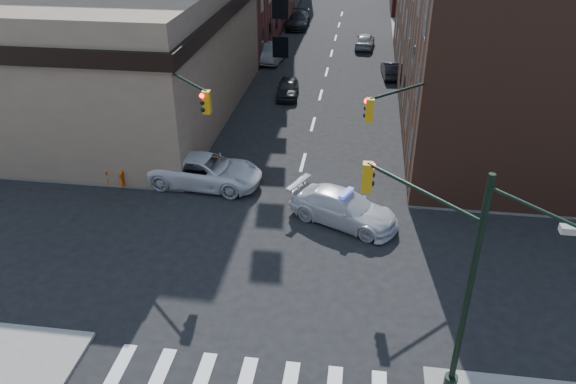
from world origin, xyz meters
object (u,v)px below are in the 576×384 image
(barrel_bank, at_px, (215,164))
(barrel_road, at_px, (355,212))
(police_car, at_px, (344,208))
(pickup, at_px, (206,171))
(parked_car_enear, at_px, (391,69))
(parked_car_wnear, at_px, (288,88))
(pedestrian_a, at_px, (177,170))
(parked_car_wfar, at_px, (274,53))
(barricade_nw_a, at_px, (128,171))
(pedestrian_b, at_px, (155,153))

(barrel_bank, bearing_deg, barrel_road, -26.95)
(police_car, distance_m, pickup, 8.22)
(parked_car_enear, bearing_deg, parked_car_wnear, 32.07)
(pedestrian_a, bearing_deg, parked_car_wnear, 102.21)
(parked_car_wfar, height_order, barrel_road, parked_car_wfar)
(barricade_nw_a, bearing_deg, barrel_road, -22.61)
(parked_car_wnear, distance_m, barricade_nw_a, 16.36)
(parked_car_enear, bearing_deg, parked_car_wfar, -22.04)
(parked_car_enear, relative_size, barrel_road, 4.27)
(parked_car_wnear, bearing_deg, parked_car_wfar, 101.61)
(police_car, height_order, pedestrian_b, pedestrian_b)
(police_car, bearing_deg, parked_car_wfar, 41.26)
(barrel_road, bearing_deg, pickup, 162.82)
(barrel_road, bearing_deg, parked_car_wnear, 108.52)
(pedestrian_a, xyz_separation_m, barricade_nw_a, (-3.00, 0.35, -0.46))
(parked_car_wnear, relative_size, parked_car_wfar, 0.82)
(pedestrian_a, relative_size, barrel_bank, 1.93)
(parked_car_wfar, relative_size, barricade_nw_a, 4.57)
(parked_car_wfar, bearing_deg, barricade_nw_a, -94.24)
(pickup, xyz_separation_m, pedestrian_b, (-3.38, 1.39, 0.17))
(pedestrian_a, relative_size, barrel_road, 1.84)
(police_car, height_order, barrel_bank, police_car)
(parked_car_wnear, bearing_deg, barrel_road, -75.67)
(parked_car_wnear, xyz_separation_m, barrel_road, (5.79, -17.29, -0.21))
(parked_car_wnear, bearing_deg, parked_car_enear, 33.25)
(parked_car_enear, height_order, barrel_road, parked_car_enear)
(pedestrian_b, distance_m, barrel_bank, 3.51)
(parked_car_wfar, xyz_separation_m, pedestrian_a, (-1.37, -24.45, 0.20))
(pickup, height_order, barrel_road, pickup)
(parked_car_wfar, bearing_deg, police_car, -67.67)
(parked_car_wfar, distance_m, barrel_road, 27.91)
(barrel_road, bearing_deg, barrel_bank, 153.05)
(parked_car_enear, relative_size, pedestrian_b, 2.27)
(pickup, distance_m, parked_car_wfar, 24.05)
(police_car, xyz_separation_m, parked_car_wfar, (-7.86, 26.88, -0.00))
(barrel_road, bearing_deg, barricade_nw_a, 168.93)
(pedestrian_a, xyz_separation_m, barrel_bank, (1.59, 2.01, -0.56))
(parked_car_wfar, xyz_separation_m, parked_car_enear, (10.63, -3.18, -0.15))
(parked_car_enear, height_order, pedestrian_a, pedestrian_a)
(barricade_nw_a, bearing_deg, parked_car_wfar, 68.20)
(police_car, bearing_deg, parked_car_wnear, 41.53)
(barrel_bank, distance_m, barricade_nw_a, 4.88)
(police_car, xyz_separation_m, barricade_nw_a, (-12.23, 2.78, -0.26))
(parked_car_enear, distance_m, pedestrian_a, 24.42)
(parked_car_wfar, xyz_separation_m, pedestrian_b, (-3.23, -22.66, 0.22))
(parked_car_wnear, bearing_deg, barrel_bank, -104.60)
(parked_car_wnear, relative_size, barricade_nw_a, 3.74)
(parked_car_wfar, bearing_deg, barrel_road, -66.40)
(police_car, distance_m, barrel_bank, 8.85)
(pedestrian_a, bearing_deg, barrel_road, 14.59)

